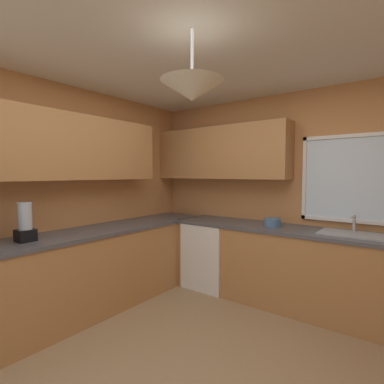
{
  "coord_description": "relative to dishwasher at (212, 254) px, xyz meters",
  "views": [
    {
      "loc": [
        1.24,
        -1.65,
        1.52
      ],
      "look_at": [
        -0.62,
        0.82,
        1.33
      ],
      "focal_mm": 27.6,
      "sensor_mm": 36.0,
      "label": 1
    }
  ],
  "objects": [
    {
      "name": "ground_plane",
      "position": [
        0.91,
        -1.65,
        -0.43
      ],
      "size": [
        8.76,
        8.76,
        0.0
      ],
      "primitive_type": "plane",
      "color": "#997A56"
    },
    {
      "name": "room_shell",
      "position": [
        0.54,
        -1.16,
        1.3
      ],
      "size": [
        3.89,
        4.1,
        2.57
      ],
      "color": "#C6844C",
      "rests_on": "ground_plane"
    },
    {
      "name": "counter_run_left",
      "position": [
        -0.66,
        -1.65,
        0.02
      ],
      "size": [
        0.65,
        3.71,
        0.9
      ],
      "color": "#AD7542",
      "rests_on": "ground_plane"
    },
    {
      "name": "counter_run_back",
      "position": [
        1.12,
        0.03,
        0.02
      ],
      "size": [
        2.98,
        0.65,
        0.9
      ],
      "color": "#AD7542",
      "rests_on": "ground_plane"
    },
    {
      "name": "dishwasher",
      "position": [
        0.0,
        0.0,
        0.0
      ],
      "size": [
        0.6,
        0.6,
        0.86
      ],
      "primitive_type": "cube",
      "color": "white",
      "rests_on": "ground_plane"
    },
    {
      "name": "sink_assembly",
      "position": [
        1.67,
        0.04,
        0.48
      ],
      "size": [
        0.59,
        0.4,
        0.19
      ],
      "color": "#9EA0A5",
      "rests_on": "counter_run_back"
    },
    {
      "name": "bowl",
      "position": [
        0.83,
        0.03,
        0.52
      ],
      "size": [
        0.2,
        0.2,
        0.09
      ],
      "primitive_type": "cylinder",
      "color": "#4C7099",
      "rests_on": "counter_run_back"
    },
    {
      "name": "blender_appliance",
      "position": [
        -0.66,
        -2.09,
        0.63
      ],
      "size": [
        0.15,
        0.15,
        0.36
      ],
      "color": "black",
      "rests_on": "counter_run_left"
    }
  ]
}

